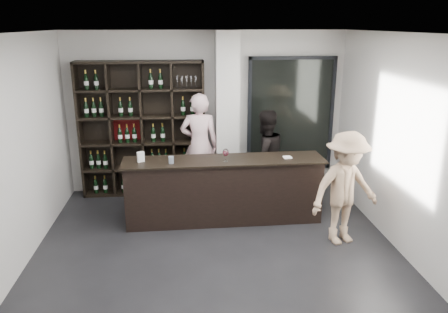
{
  "coord_description": "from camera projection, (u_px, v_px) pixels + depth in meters",
  "views": [
    {
      "loc": [
        -0.39,
        -5.08,
        3.01
      ],
      "look_at": [
        0.17,
        1.1,
        1.11
      ],
      "focal_mm": 35.0,
      "sensor_mm": 36.0,
      "label": 1
    }
  ],
  "objects": [
    {
      "name": "structural_column",
      "position": [
        227.0,
        115.0,
        7.71
      ],
      "size": [
        0.4,
        0.4,
        2.9
      ],
      "primitive_type": "cube",
      "color": "silver",
      "rests_on": "floor"
    },
    {
      "name": "spit_cup",
      "position": [
        171.0,
        160.0,
        6.46
      ],
      "size": [
        0.1,
        0.1,
        0.11
      ],
      "primitive_type": "cylinder",
      "rotation": [
        0.0,
        0.0,
        0.31
      ],
      "color": "silver",
      "rests_on": "tasting_counter"
    },
    {
      "name": "glass_panel",
      "position": [
        291.0,
        114.0,
        8.04
      ],
      "size": [
        1.6,
        0.08,
        2.1
      ],
      "color": "black",
      "rests_on": "floor"
    },
    {
      "name": "wine_shelf",
      "position": [
        143.0,
        130.0,
        7.75
      ],
      "size": [
        2.2,
        0.35,
        2.4
      ],
      "primitive_type": null,
      "color": "black",
      "rests_on": "floor"
    },
    {
      "name": "napkin_stack",
      "position": [
        287.0,
        157.0,
        6.74
      ],
      "size": [
        0.13,
        0.13,
        0.02
      ],
      "primitive_type": "cube",
      "rotation": [
        0.0,
        0.0,
        0.09
      ],
      "color": "white",
      "rests_on": "tasting_counter"
    },
    {
      "name": "card_stand",
      "position": [
        141.0,
        157.0,
        6.53
      ],
      "size": [
        0.11,
        0.09,
        0.15
      ],
      "primitive_type": "cube",
      "rotation": [
        0.0,
        0.0,
        0.43
      ],
      "color": "white",
      "rests_on": "tasting_counter"
    },
    {
      "name": "tasting_counter",
      "position": [
        224.0,
        190.0,
        6.82
      ],
      "size": [
        3.09,
        0.64,
        1.02
      ],
      "rotation": [
        0.0,
        0.0,
        0.02
      ],
      "color": "black",
      "rests_on": "floor"
    },
    {
      "name": "wine_glass",
      "position": [
        226.0,
        155.0,
        6.52
      ],
      "size": [
        0.12,
        0.12,
        0.22
      ],
      "primitive_type": null,
      "rotation": [
        0.0,
        0.0,
        -0.38
      ],
      "color": "white",
      "rests_on": "tasting_counter"
    },
    {
      "name": "taster_black",
      "position": [
        264.0,
        157.0,
        7.5
      ],
      "size": [
        0.97,
        0.88,
        1.62
      ],
      "primitive_type": "imported",
      "rotation": [
        0.0,
        0.0,
        3.55
      ],
      "color": "black",
      "rests_on": "floor"
    },
    {
      "name": "floor",
      "position": [
        219.0,
        262.0,
        5.76
      ],
      "size": [
        5.0,
        5.5,
        0.01
      ],
      "primitive_type": "cube",
      "color": "black",
      "rests_on": "ground"
    },
    {
      "name": "customer",
      "position": [
        345.0,
        189.0,
        6.05
      ],
      "size": [
        1.18,
        0.87,
        1.62
      ],
      "primitive_type": "imported",
      "rotation": [
        0.0,
        0.0,
        0.29
      ],
      "color": "tan",
      "rests_on": "floor"
    },
    {
      "name": "taster_pink",
      "position": [
        200.0,
        145.0,
        7.75
      ],
      "size": [
        0.72,
        0.51,
        1.86
      ],
      "primitive_type": "imported",
      "rotation": [
        0.0,
        0.0,
        3.05
      ],
      "color": "#FACBD0",
      "rests_on": "floor"
    }
  ]
}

